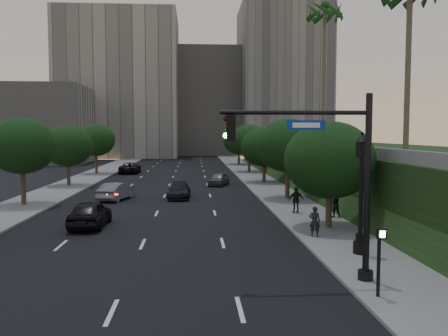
{
  "coord_description": "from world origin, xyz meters",
  "views": [
    {
      "loc": [
        2.56,
        -18.49,
        5.59
      ],
      "look_at": [
        4.26,
        7.91,
        3.6
      ],
      "focal_mm": 38.0,
      "sensor_mm": 36.0,
      "label": 1
    }
  ],
  "objects": [
    {
      "name": "office_block_right",
      "position": [
        24.0,
        96.0,
        18.0
      ],
      "size": [
        20.0,
        22.0,
        36.0
      ],
      "primitive_type": "cube",
      "color": "gray",
      "rests_on": "ground"
    },
    {
      "name": "office_block_mid",
      "position": [
        6.0,
        102.0,
        13.0
      ],
      "size": [
        22.0,
        18.0,
        26.0
      ],
      "primitive_type": "cube",
      "color": "gray",
      "rests_on": "ground"
    },
    {
      "name": "tree_right_d",
      "position": [
        10.3,
        47.0,
        4.52
      ],
      "size": [
        5.2,
        5.2,
        6.74
      ],
      "color": "#38281C",
      "rests_on": "ground"
    },
    {
      "name": "sedan_mid_left",
      "position": [
        -3.8,
        20.86,
        0.73
      ],
      "size": [
        2.72,
        4.71,
        1.47
      ],
      "primitive_type": "imported",
      "rotation": [
        0.0,
        0.0,
        2.86
      ],
      "color": "slate",
      "rests_on": "ground"
    },
    {
      "name": "tree_right_e",
      "position": [
        10.3,
        62.0,
        4.02
      ],
      "size": [
        5.2,
        5.2,
        6.24
      ],
      "color": "#38281C",
      "rests_on": "ground"
    },
    {
      "name": "pedestrian_a",
      "position": [
        8.87,
        5.63,
        0.95
      ],
      "size": [
        0.68,
        0.56,
        1.6
      ],
      "primitive_type": "imported",
      "rotation": [
        0.0,
        0.0,
        2.79
      ],
      "color": "black",
      "rests_on": "sidewalk_right"
    },
    {
      "name": "office_block_left",
      "position": [
        -14.0,
        92.0,
        16.0
      ],
      "size": [
        26.0,
        20.0,
        32.0
      ],
      "primitive_type": "cube",
      "color": "gray",
      "rests_on": "ground"
    },
    {
      "name": "sedan_near_right",
      "position": [
        1.34,
        21.52,
        0.65
      ],
      "size": [
        1.99,
        4.53,
        1.29
      ],
      "primitive_type": "imported",
      "rotation": [
        0.0,
        0.0,
        -0.04
      ],
      "color": "black",
      "rests_on": "ground"
    },
    {
      "name": "sidewalk_left",
      "position": [
        -10.25,
        30.0,
        0.07
      ],
      "size": [
        4.5,
        140.0,
        0.15
      ],
      "primitive_type": "cube",
      "color": "slate",
      "rests_on": "ground"
    },
    {
      "name": "traffic_signal_mast",
      "position": [
        7.8,
        -1.69,
        3.67
      ],
      "size": [
        5.68,
        0.56,
        7.0
      ],
      "color": "black",
      "rests_on": "ground"
    },
    {
      "name": "tree_right_b",
      "position": [
        10.3,
        20.0,
        4.52
      ],
      "size": [
        5.2,
        5.2,
        6.74
      ],
      "color": "#38281C",
      "rests_on": "ground"
    },
    {
      "name": "tree_right_c",
      "position": [
        10.3,
        33.0,
        4.02
      ],
      "size": [
        5.2,
        5.2,
        6.24
      ],
      "color": "#38281C",
      "rests_on": "ground"
    },
    {
      "name": "ground",
      "position": [
        0.0,
        0.0,
        0.0
      ],
      "size": [
        160.0,
        160.0,
        0.0
      ],
      "primitive_type": "plane",
      "color": "black",
      "rests_on": "ground"
    },
    {
      "name": "road_surface",
      "position": [
        0.0,
        30.0,
        0.01
      ],
      "size": [
        16.0,
        140.0,
        0.02
      ],
      "primitive_type": "cube",
      "color": "black",
      "rests_on": "ground"
    },
    {
      "name": "pedestrian_signal",
      "position": [
        8.66,
        -3.52,
        1.57
      ],
      "size": [
        0.3,
        0.33,
        2.5
      ],
      "color": "black",
      "rests_on": "ground"
    },
    {
      "name": "tree_left_b",
      "position": [
        -10.3,
        18.0,
        4.58
      ],
      "size": [
        5.0,
        5.0,
        6.71
      ],
      "color": "#38281C",
      "rests_on": "ground"
    },
    {
      "name": "sedan_far_left",
      "position": [
        -6.08,
        46.59,
        0.75
      ],
      "size": [
        2.55,
        5.45,
        1.51
      ],
      "primitive_type": "imported",
      "rotation": [
        0.0,
        0.0,
        3.13
      ],
      "color": "black",
      "rests_on": "ground"
    },
    {
      "name": "parapet_wall",
      "position": [
        13.5,
        28.0,
        4.35
      ],
      "size": [
        0.35,
        90.0,
        0.7
      ],
      "primitive_type": "cube",
      "color": "slate",
      "rests_on": "embankment"
    },
    {
      "name": "tree_left_c",
      "position": [
        -10.3,
        31.0,
        4.21
      ],
      "size": [
        5.0,
        5.0,
        6.34
      ],
      "color": "#38281C",
      "rests_on": "ground"
    },
    {
      "name": "street_lamp",
      "position": [
        10.01,
        2.03,
        2.63
      ],
      "size": [
        0.64,
        0.64,
        5.62
      ],
      "color": "black",
      "rests_on": "ground"
    },
    {
      "name": "pedestrian_c",
      "position": [
        9.49,
        12.92,
        1.03
      ],
      "size": [
        1.04,
        0.45,
        1.77
      ],
      "primitive_type": "imported",
      "rotation": [
        0.0,
        0.0,
        3.16
      ],
      "color": "black",
      "rests_on": "sidewalk_right"
    },
    {
      "name": "sedan_far_right",
      "position": [
        5.21,
        31.15,
        0.69
      ],
      "size": [
        2.82,
        4.36,
        1.38
      ],
      "primitive_type": "imported",
      "rotation": [
        0.0,
        0.0,
        -0.32
      ],
      "color": "#4B4E52",
      "rests_on": "ground"
    },
    {
      "name": "embankment",
      "position": [
        22.0,
        28.0,
        2.0
      ],
      "size": [
        18.0,
        90.0,
        4.0
      ],
      "primitive_type": "cube",
      "color": "black",
      "rests_on": "ground"
    },
    {
      "name": "sedan_near_left",
      "position": [
        -3.56,
        9.62,
        0.8
      ],
      "size": [
        2.0,
        4.74,
        1.6
      ],
      "primitive_type": "imported",
      "rotation": [
        0.0,
        0.0,
        3.12
      ],
      "color": "black",
      "rests_on": "ground"
    },
    {
      "name": "office_block_filler",
      "position": [
        -26.0,
        70.0,
        7.0
      ],
      "size": [
        18.0,
        16.0,
        14.0
      ],
      "primitive_type": "cube",
      "color": "gray",
      "rests_on": "ground"
    },
    {
      "name": "tree_right_a",
      "position": [
        10.3,
        8.0,
        4.02
      ],
      "size": [
        5.2,
        5.2,
        6.24
      ],
      "color": "#38281C",
      "rests_on": "ground"
    },
    {
      "name": "pedestrian_b",
      "position": [
        11.61,
        11.27,
        0.99
      ],
      "size": [
        0.86,
        0.7,
        1.68
      ],
      "primitive_type": "imported",
      "rotation": [
        0.0,
        0.0,
        3.22
      ],
      "color": "black",
      "rests_on": "sidewalk_right"
    },
    {
      "name": "palm_far",
      "position": [
        16.0,
        30.0,
        17.64
      ],
      "size": [
        3.2,
        3.2,
        15.5
      ],
      "color": "#4C4233",
      "rests_on": "embankment"
    },
    {
      "name": "sidewalk_right",
      "position": [
        10.25,
        30.0,
        0.07
      ],
      "size": [
        4.5,
        140.0,
        0.15
      ],
      "primitive_type": "cube",
      "color": "slate",
      "rests_on": "ground"
    },
    {
      "name": "tree_left_d",
      "position": [
        -10.3,
        45.0,
        4.58
      ],
      "size": [
        5.0,
        5.0,
        6.71
      ],
      "color": "#38281C",
      "rests_on": "ground"
    }
  ]
}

